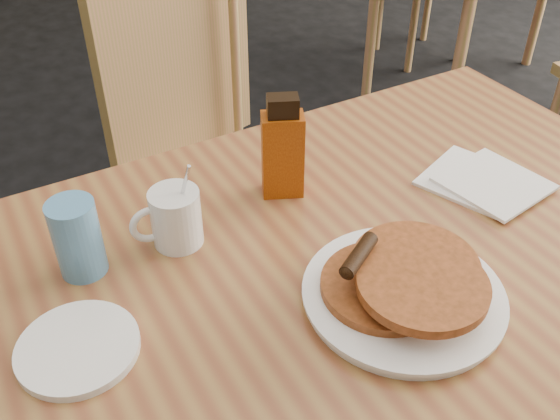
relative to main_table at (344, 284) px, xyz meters
The scene contains 8 objects.
main_table is the anchor object (origin of this frame).
chair_main_far 0.74m from the main_table, 91.06° to the left, with size 0.55×0.56×0.95m.
pancake_plate 0.12m from the main_table, 68.81° to the right, with size 0.28×0.28×0.08m.
coffee_mug 0.28m from the main_table, 143.89° to the left, with size 0.11×0.08×0.14m.
syrup_bottle 0.24m from the main_table, 92.35° to the left, with size 0.08×0.06×0.18m.
napkin_stack 0.33m from the main_table, 14.44° to the left, with size 0.22×0.23×0.01m.
blue_tumbler 0.40m from the main_table, 157.10° to the left, with size 0.07×0.07×0.12m, color #518DBF.
side_saucer 0.39m from the main_table, behind, with size 0.16×0.16×0.01m, color white.
Camera 1 is at (-0.30, -0.66, 1.38)m, focal length 40.00 mm.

